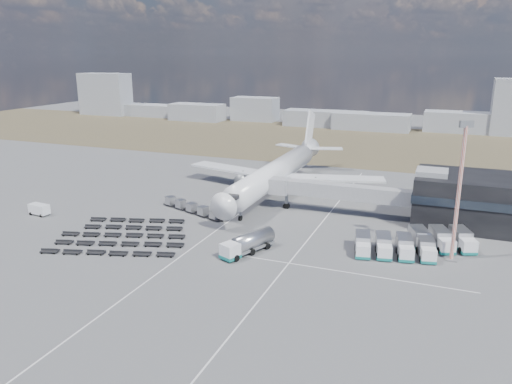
% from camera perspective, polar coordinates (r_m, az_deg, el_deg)
% --- Properties ---
extents(ground, '(420.00, 420.00, 0.00)m').
position_cam_1_polar(ground, '(95.42, -3.94, -4.89)').
color(ground, '#565659').
rests_on(ground, ground).
extents(grass_strip, '(420.00, 90.00, 0.01)m').
position_cam_1_polar(grass_strip, '(197.28, 9.92, 5.69)').
color(grass_strip, '#4D422E').
rests_on(grass_strip, ground).
extents(lane_markings, '(47.12, 110.00, 0.01)m').
position_cam_1_polar(lane_markings, '(94.53, 2.23, -5.06)').
color(lane_markings, silver).
rests_on(lane_markings, ground).
extents(terminal, '(30.40, 16.40, 11.00)m').
position_cam_1_polar(terminal, '(108.60, 25.47, -0.94)').
color(terminal, black).
rests_on(terminal, ground).
extents(jet_bridge, '(30.30, 3.80, 7.05)m').
position_cam_1_polar(jet_bridge, '(107.33, 8.44, 0.16)').
color(jet_bridge, '#939399').
rests_on(jet_bridge, ground).
extents(airliner, '(51.59, 64.53, 17.62)m').
position_cam_1_polar(airliner, '(122.64, 2.50, 2.39)').
color(airliner, white).
rests_on(airliner, ground).
extents(skyline, '(290.27, 24.98, 25.92)m').
position_cam_1_polar(skyline, '(234.90, 15.48, 9.13)').
color(skyline, '#9397A1').
rests_on(skyline, ground).
extents(fuel_tanker, '(6.83, 11.17, 3.54)m').
position_cam_1_polar(fuel_tanker, '(86.22, -0.95, -5.89)').
color(fuel_tanker, white).
rests_on(fuel_tanker, ground).
extents(pushback_tug, '(3.26, 2.40, 1.35)m').
position_cam_1_polar(pushback_tug, '(103.63, -4.05, -2.81)').
color(pushback_tug, white).
rests_on(pushback_tug, ground).
extents(utility_van, '(4.71, 2.50, 2.40)m').
position_cam_1_polar(utility_van, '(115.68, -23.53, -1.86)').
color(utility_van, white).
rests_on(utility_van, ground).
extents(catering_truck, '(2.39, 5.72, 2.62)m').
position_cam_1_polar(catering_truck, '(128.06, 9.40, 0.94)').
color(catering_truck, white).
rests_on(catering_truck, ground).
extents(service_trucks_near, '(14.16, 9.57, 2.89)m').
position_cam_1_polar(service_trucks_near, '(88.71, 15.52, -6.00)').
color(service_trucks_near, white).
rests_on(service_trucks_near, ground).
extents(service_trucks_far, '(11.96, 10.55, 3.03)m').
position_cam_1_polar(service_trucks_far, '(94.15, 20.46, -5.11)').
color(service_trucks_far, white).
rests_on(service_trucks_far, ground).
extents(uld_row, '(17.19, 8.02, 1.94)m').
position_cam_1_polar(uld_row, '(108.51, -7.35, -1.77)').
color(uld_row, black).
rests_on(uld_row, ground).
extents(baggage_dollies, '(27.07, 24.60, 0.74)m').
position_cam_1_polar(baggage_dollies, '(97.02, -15.00, -4.83)').
color(baggage_dollies, black).
rests_on(baggage_dollies, ground).
extents(floodlight_mast, '(2.19, 1.80, 23.31)m').
position_cam_1_polar(floodlight_mast, '(86.54, 22.15, -0.09)').
color(floodlight_mast, red).
rests_on(floodlight_mast, ground).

